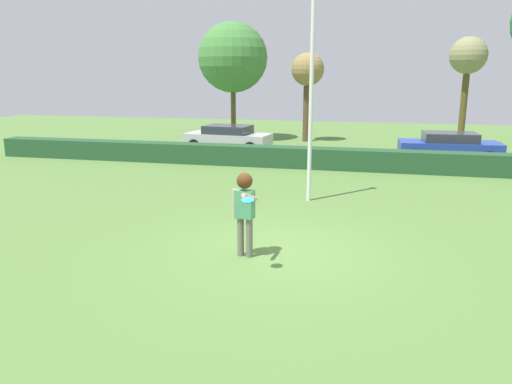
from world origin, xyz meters
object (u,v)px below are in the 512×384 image
Objects in this scene: willow_tree at (233,58)px; person at (245,204)px; lamppost at (311,86)px; parked_car_blue at (449,145)px; birch_tree at (468,59)px; bare_elm_tree at (308,73)px; frisbee at (248,200)px; parked_car_silver at (228,137)px.

person is at bearing -73.41° from willow_tree.
lamppost is (0.70, 4.95, 2.26)m from person.
willow_tree is (-6.05, 13.02, 1.22)m from lamppost.
parked_car_blue is 6.63m from birch_tree.
person reaches higher than parked_car_blue.
birch_tree is (1.31, 5.27, 3.80)m from parked_car_blue.
willow_tree is at bearing -175.90° from bare_elm_tree.
birch_tree is (7.09, 18.49, 3.36)m from person.
willow_tree is at bearing -177.56° from birch_tree.
lamppost is at bearing -65.06° from willow_tree.
bare_elm_tree is at bearing 94.32° from frisbee.
parked_car_blue is 9.11m from bare_elm_tree.
bare_elm_tree is at bearing 143.97° from parked_car_blue.
lamppost is at bearing -115.23° from birch_tree.
frisbee is at bearing -85.68° from bare_elm_tree.
parked_car_blue is at bearing -36.03° from bare_elm_tree.
frisbee is 20.75m from birch_tree.
lamppost is 15.02m from birch_tree.
lamppost is 1.41× the size of parked_car_silver.
parked_car_blue is at bearing -3.83° from parked_car_silver.
parked_car_blue is at bearing -103.91° from birch_tree.
lamppost is at bearing 85.97° from frisbee.
willow_tree reaches higher than parked_car_blue.
willow_tree is at bearing 114.94° from lamppost.
parked_car_silver is 10.29m from parked_car_blue.
lamppost is 0.93× the size of willow_tree.
bare_elm_tree is at bearing 52.63° from parked_car_silver.
lamppost reaches higher than bare_elm_tree.
bare_elm_tree is at bearing 93.62° from person.
birch_tree is (12.44, 0.53, -0.12)m from willow_tree.
parked_car_silver is at bearing 107.91° from frisbee.
person is at bearing -98.06° from lamppost.
willow_tree is 1.17× the size of birch_tree.
willow_tree reaches higher than parked_car_silver.
bare_elm_tree is 0.87× the size of birch_tree.
lamppost is 1.44× the size of parked_car_blue.
bare_elm_tree is (-6.93, 5.04, 3.09)m from parked_car_blue.
birch_tree reaches higher than bare_elm_tree.
parked_car_silver is 0.66× the size of willow_tree.
frisbee reaches higher than parked_car_silver.
bare_elm_tree is (-1.16, 18.27, 2.65)m from person.
parked_car_silver is at bearing 176.17° from parked_car_blue.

